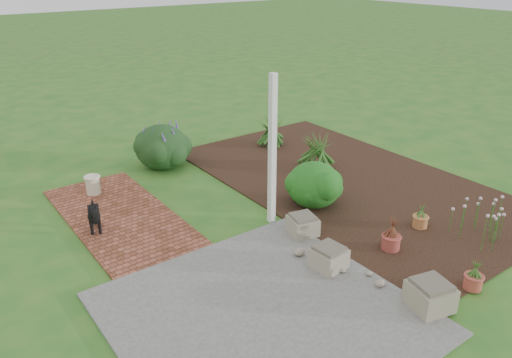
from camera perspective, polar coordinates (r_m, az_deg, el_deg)
ground at (r=8.19m, az=0.52°, el=-5.73°), size 80.00×80.00×0.00m
concrete_patio at (r=6.40m, az=0.91°, el=-15.11°), size 3.50×3.50×0.04m
brick_path at (r=8.85m, az=-15.30°, el=-4.11°), size 1.60×3.50×0.04m
garden_bed at (r=10.03m, az=10.33°, el=-0.27°), size 4.00×7.00×0.03m
veranda_post at (r=7.90m, az=1.87°, el=3.12°), size 0.10×0.10×2.50m
stone_trough_near at (r=6.73m, az=19.26°, el=-12.54°), size 0.58×0.58×0.32m
stone_trough_mid at (r=7.18m, az=8.29°, el=-8.95°), size 0.46×0.46×0.29m
stone_trough_far at (r=7.96m, az=5.35°, el=-5.33°), size 0.50×0.50×0.28m
black_dog at (r=8.31m, az=-18.04°, el=-3.88°), size 0.29×0.57×0.50m
cream_ceramic_urn at (r=9.72m, az=-18.14°, el=-0.65°), size 0.34×0.34×0.34m
evergreen_shrub at (r=8.80m, az=6.65°, el=-0.52°), size 1.26×1.26×0.82m
agapanthus_clump_back at (r=10.37m, az=6.94°, el=3.61°), size 1.17×1.17×0.92m
agapanthus_clump_front at (r=11.68m, az=1.70°, el=5.80°), size 1.13×1.13×0.80m
pink_flower_patch at (r=8.52m, az=25.09°, el=-4.29°), size 1.08×1.08×0.64m
terracotta_pot_bronze at (r=7.83m, az=15.16°, el=-6.99°), size 0.27×0.27×0.22m
terracotta_pot_small_left at (r=8.58m, az=18.25°, el=-4.63°), size 0.26×0.26×0.20m
terracotta_pot_small_right at (r=7.32m, az=23.57°, el=-10.72°), size 0.28×0.28×0.20m
purple_flowering_bush at (r=10.62m, az=-10.73°, el=3.75°), size 1.12×1.12×0.95m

